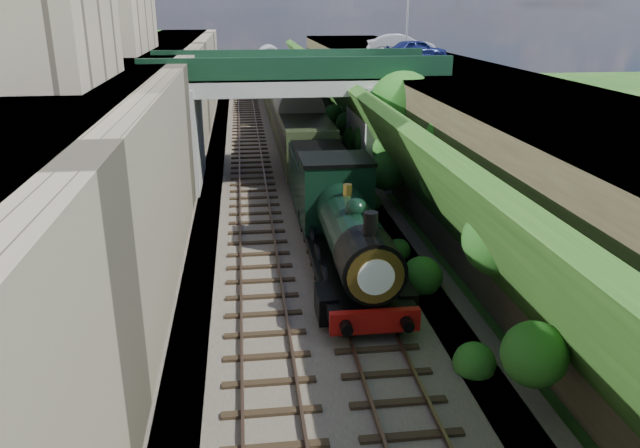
% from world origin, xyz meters
% --- Properties ---
extents(trackbed, '(10.00, 90.00, 0.20)m').
position_xyz_m(trackbed, '(0.00, 20.00, 0.10)').
color(trackbed, '#473F38').
rests_on(trackbed, ground).
extents(retaining_wall, '(1.00, 90.00, 7.00)m').
position_xyz_m(retaining_wall, '(-5.50, 20.00, 3.50)').
color(retaining_wall, '#756B56').
rests_on(retaining_wall, ground).
extents(street_plateau_left, '(6.00, 90.00, 7.00)m').
position_xyz_m(street_plateau_left, '(-9.00, 20.00, 3.50)').
color(street_plateau_left, '#262628').
rests_on(street_plateau_left, ground).
extents(street_plateau_right, '(8.00, 90.00, 6.25)m').
position_xyz_m(street_plateau_right, '(9.50, 20.00, 3.12)').
color(street_plateau_right, '#262628').
rests_on(street_plateau_right, ground).
extents(embankment_slope, '(4.35, 90.00, 6.36)m').
position_xyz_m(embankment_slope, '(4.96, 18.39, 2.69)').
color(embankment_slope, '#1E4714').
rests_on(embankment_slope, ground).
extents(track_left, '(2.50, 90.00, 0.20)m').
position_xyz_m(track_left, '(-2.00, 20.00, 0.25)').
color(track_left, black).
rests_on(track_left, trackbed).
extents(track_right, '(2.50, 90.00, 0.20)m').
position_xyz_m(track_right, '(1.20, 20.00, 0.25)').
color(track_right, black).
rests_on(track_right, trackbed).
extents(road_bridge, '(16.00, 6.40, 7.25)m').
position_xyz_m(road_bridge, '(0.94, 24.00, 4.08)').
color(road_bridge, gray).
rests_on(road_bridge, ground).
extents(building_far, '(5.00, 10.00, 6.00)m').
position_xyz_m(building_far, '(-10.50, 30.00, 10.00)').
color(building_far, gray).
rests_on(building_far, street_plateau_left).
extents(building_near, '(4.00, 8.00, 4.00)m').
position_xyz_m(building_near, '(-9.50, 14.00, 9.00)').
color(building_near, gray).
rests_on(building_near, street_plateau_left).
extents(tree, '(3.60, 3.80, 6.60)m').
position_xyz_m(tree, '(5.91, 20.59, 4.65)').
color(tree, black).
rests_on(tree, ground).
extents(lamppost, '(0.87, 0.15, 6.00)m').
position_xyz_m(lamppost, '(8.66, 31.04, 9.57)').
color(lamppost, gray).
rests_on(lamppost, street_plateau_right).
extents(car_blue, '(4.31, 2.55, 1.37)m').
position_xyz_m(car_blue, '(9.02, 29.89, 6.94)').
color(car_blue, navy).
rests_on(car_blue, street_plateau_right).
extents(car_silver, '(4.88, 2.26, 1.55)m').
position_xyz_m(car_silver, '(8.79, 33.13, 7.03)').
color(car_silver, '#ABACB0').
rests_on(car_silver, street_plateau_right).
extents(locomotive, '(3.10, 10.22, 3.83)m').
position_xyz_m(locomotive, '(1.20, 9.94, 1.89)').
color(locomotive, black).
rests_on(locomotive, trackbed).
extents(tender, '(2.70, 6.00, 3.05)m').
position_xyz_m(tender, '(1.20, 17.30, 1.62)').
color(tender, black).
rests_on(tender, trackbed).
extents(coach_front, '(2.90, 18.00, 3.70)m').
position_xyz_m(coach_front, '(1.20, 29.90, 2.05)').
color(coach_front, black).
rests_on(coach_front, trackbed).
extents(coach_middle, '(2.90, 18.00, 3.70)m').
position_xyz_m(coach_middle, '(1.20, 48.70, 2.05)').
color(coach_middle, black).
rests_on(coach_middle, trackbed).
extents(coach_rear, '(2.90, 18.00, 3.70)m').
position_xyz_m(coach_rear, '(1.20, 67.50, 2.05)').
color(coach_rear, black).
rests_on(coach_rear, trackbed).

